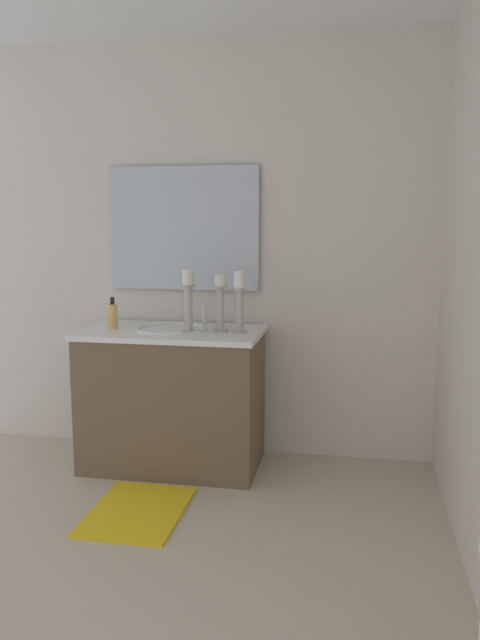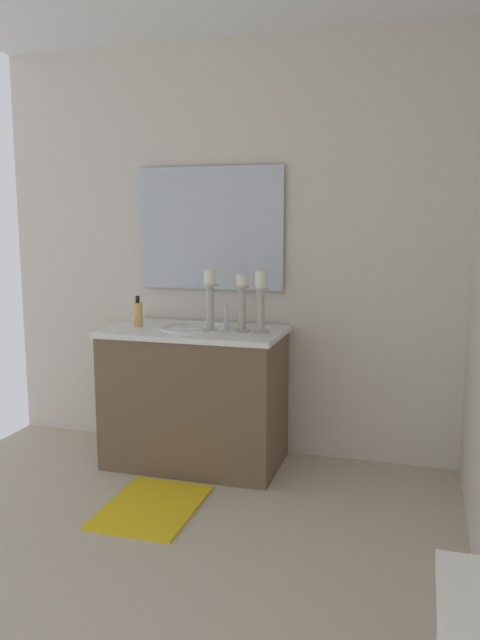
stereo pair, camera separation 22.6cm
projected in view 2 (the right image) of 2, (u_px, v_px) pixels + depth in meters
floor at (104, 584)px, 2.46m from camera, size 3.18×2.86×0.02m
wall_left at (225, 252)px, 3.77m from camera, size 0.04×2.86×2.45m
vanity_cabinet at (195, 396)px, 3.62m from camera, size 0.58×1.03×0.80m
sink_basin at (195, 335)px, 3.56m from camera, size 0.40×0.40×0.24m
mirror at (210, 229)px, 3.73m from camera, size 0.02×0.91×0.73m
candle_holder_tall at (261, 300)px, 3.40m from camera, size 0.09×0.09×0.34m
candle_holder_short at (242, 302)px, 3.44m from camera, size 0.09×0.09×0.32m
candle_holder_mid at (210, 299)px, 3.42m from camera, size 0.09×0.09×0.35m
soap_bottle at (138, 314)px, 3.63m from camera, size 0.06×0.06×0.18m
bath_mat at (152, 507)px, 3.09m from camera, size 0.60×0.44×0.02m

